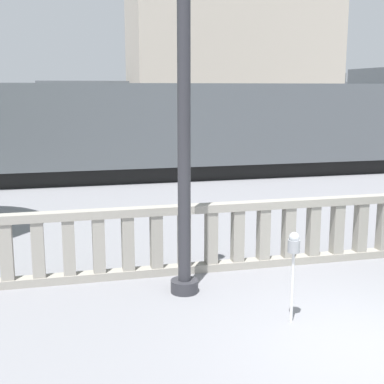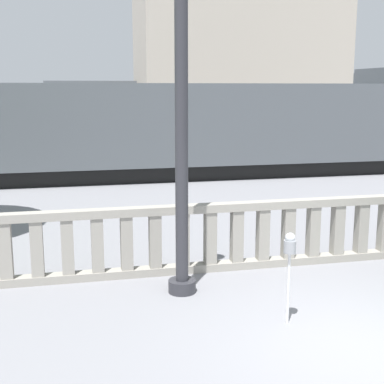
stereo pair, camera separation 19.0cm
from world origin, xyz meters
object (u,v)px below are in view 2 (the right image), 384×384
(parking_meter, at_px, (290,251))
(train_far, at_px, (207,107))
(train_near, at_px, (211,127))
(lamppost, at_px, (182,137))

(parking_meter, bearing_deg, train_far, 77.63)
(train_near, relative_size, train_far, 0.88)
(parking_meter, bearing_deg, lamppost, 129.56)
(lamppost, bearing_deg, parking_meter, -50.44)
(parking_meter, relative_size, train_near, 0.07)
(lamppost, height_order, train_far, lamppost)
(train_far, bearing_deg, parking_meter, -102.37)
(lamppost, distance_m, train_far, 29.90)
(parking_meter, xyz_separation_m, train_near, (2.23, 12.64, 0.75))
(train_near, bearing_deg, lamppost, -106.98)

